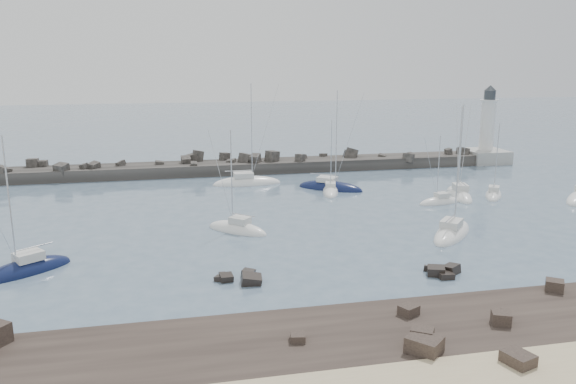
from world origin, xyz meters
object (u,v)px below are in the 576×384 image
at_px(sailboat_6, 452,234).
at_px(sailboat_9, 459,196).
at_px(sailboat_7, 330,188).
at_px(sailboat_11, 493,195).
at_px(sailboat_3, 247,183).
at_px(sailboat_2, 26,271).
at_px(sailboat_5, 330,192).
at_px(lighthouse, 486,146).
at_px(sailboat_8, 440,202).
at_px(sailboat_4, 237,230).

relative_size(sailboat_6, sailboat_9, 1.08).
bearing_deg(sailboat_7, sailboat_11, -23.67).
height_order(sailboat_3, sailboat_6, sailboat_3).
height_order(sailboat_2, sailboat_5, sailboat_2).
xyz_separation_m(lighthouse, sailboat_7, (-33.74, -15.21, -2.95)).
xyz_separation_m(lighthouse, sailboat_8, (-22.11, -26.23, -2.96)).
distance_m(lighthouse, sailboat_5, 38.67).
bearing_deg(sailboat_2, sailboat_8, 17.81).
height_order(sailboat_2, sailboat_9, sailboat_9).
bearing_deg(sailboat_5, sailboat_8, -35.47).
xyz_separation_m(sailboat_5, sailboat_7, (0.62, 2.28, 0.01)).
height_order(sailboat_4, sailboat_7, sailboat_7).
relative_size(lighthouse, sailboat_2, 1.10).
xyz_separation_m(sailboat_4, sailboat_8, (27.29, 6.74, -0.02)).
bearing_deg(sailboat_8, lighthouse, 49.87).
bearing_deg(sailboat_4, sailboat_6, -15.51).
xyz_separation_m(sailboat_3, sailboat_9, (27.30, -13.87, 0.02)).
relative_size(lighthouse, sailboat_7, 0.96).
height_order(sailboat_3, sailboat_8, sailboat_3).
relative_size(sailboat_5, sailboat_9, 0.81).
bearing_deg(sailboat_5, sailboat_7, 74.76).
relative_size(sailboat_4, sailboat_6, 0.81).
xyz_separation_m(sailboat_9, sailboat_11, (4.71, -0.82, -0.02)).
bearing_deg(sailboat_7, sailboat_6, -74.70).
xyz_separation_m(sailboat_2, sailboat_3, (23.97, 31.76, -0.01)).
relative_size(sailboat_3, sailboat_8, 1.66).
relative_size(sailboat_7, sailboat_11, 1.41).
bearing_deg(sailboat_11, sailboat_4, -166.48).
bearing_deg(sailboat_11, sailboat_3, 155.34).
relative_size(sailboat_5, sailboat_8, 1.14).
bearing_deg(sailboat_7, lighthouse, 24.27).
bearing_deg(lighthouse, sailboat_5, -153.02).
bearing_deg(lighthouse, sailboat_3, -168.04).
height_order(lighthouse, sailboat_8, lighthouse).
bearing_deg(sailboat_6, sailboat_4, 164.49).
height_order(sailboat_5, sailboat_11, sailboat_5).
xyz_separation_m(sailboat_2, sailboat_9, (51.27, 17.89, 0.00)).
height_order(sailboat_2, sailboat_3, sailboat_3).
xyz_separation_m(sailboat_4, sailboat_6, (22.20, -6.16, 0.00)).
bearing_deg(sailboat_4, sailboat_11, 13.52).
xyz_separation_m(sailboat_7, sailboat_9, (15.91, -8.22, 0.02)).
xyz_separation_m(sailboat_6, sailboat_7, (-6.54, 23.92, -0.01)).
height_order(sailboat_8, sailboat_11, sailboat_11).
height_order(sailboat_6, sailboat_11, sailboat_6).
distance_m(sailboat_2, sailboat_3, 39.79).
distance_m(sailboat_2, sailboat_6, 41.96).
distance_m(lighthouse, sailboat_2, 80.56).
relative_size(lighthouse, sailboat_6, 0.99).
distance_m(sailboat_2, sailboat_8, 49.35).
height_order(sailboat_3, sailboat_11, sailboat_3).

